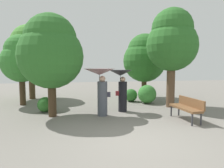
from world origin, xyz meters
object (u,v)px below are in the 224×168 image
object	(u,v)px
park_bench	(187,107)
tree_mid_left	(21,59)
tree_near_right	(172,41)
tree_far_back	(31,52)
person_right	(121,83)
tree_mid_right	(144,58)
tree_near_left	(51,51)
person_left	(101,82)

from	to	relation	value
park_bench	tree_mid_left	size ratio (longest dim) A/B	0.42
tree_near_right	tree_far_back	world-z (taller)	tree_near_right
person_right	tree_near_right	xyz separation A→B (m)	(2.62, 0.48, 1.96)
tree_mid_right	tree_mid_left	bearing A→B (deg)	-173.02
tree_near_left	person_right	bearing A→B (deg)	5.30
tree_near_left	tree_far_back	distance (m)	4.98
tree_near_left	tree_mid_right	distance (m)	6.33
person_right	tree_mid_right	world-z (taller)	tree_mid_right
park_bench	tree_mid_left	distance (m)	8.18
tree_near_right	tree_far_back	size ratio (longest dim) A/B	1.06
person_right	tree_far_back	distance (m)	6.55
tree_near_right	park_bench	bearing A→B (deg)	-103.83
person_right	tree_near_left	xyz separation A→B (m)	(-2.91, -0.27, 1.32)
park_bench	tree_far_back	xyz separation A→B (m)	(-6.60, 6.28, 2.37)
person_right	tree_near_left	distance (m)	3.21
tree_near_left	tree_mid_right	bearing A→B (deg)	34.28
tree_near_left	tree_far_back	world-z (taller)	tree_far_back
tree_mid_left	tree_mid_right	size ratio (longest dim) A/B	0.90
tree_near_left	tree_near_right	world-z (taller)	tree_near_right
person_left	person_right	size ratio (longest dim) A/B	1.04
tree_near_right	tree_mid_left	size ratio (longest dim) A/B	1.33
tree_near_left	tree_near_right	bearing A→B (deg)	7.70
tree_mid_left	park_bench	bearing A→B (deg)	-32.71
person_left	park_bench	world-z (taller)	person_left
tree_near_left	tree_mid_left	size ratio (longest dim) A/B	1.12
tree_far_back	park_bench	bearing A→B (deg)	-43.57
park_bench	tree_mid_right	bearing A→B (deg)	175.27
park_bench	tree_mid_right	world-z (taller)	tree_mid_right
person_left	tree_far_back	size ratio (longest dim) A/B	0.42
tree_near_left	tree_far_back	size ratio (longest dim) A/B	0.89
person_left	tree_mid_left	distance (m)	4.83
tree_near_left	park_bench	bearing A→B (deg)	-17.78
park_bench	tree_near_left	xyz separation A→B (m)	(-4.96, 1.59, 2.08)
park_bench	tree_mid_left	bearing A→B (deg)	-124.47
tree_mid_right	tree_far_back	bearing A→B (deg)	170.67
person_left	tree_far_back	distance (m)	6.31
tree_mid_right	person_left	bearing A→B (deg)	-130.65
tree_mid_left	tree_mid_right	distance (m)	7.02
tree_mid_right	tree_far_back	distance (m)	6.97
park_bench	tree_mid_left	xyz separation A→B (m)	(-6.70, 4.30, 1.88)
person_right	tree_mid_left	distance (m)	5.37
tree_mid_left	tree_near_right	bearing A→B (deg)	-15.09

